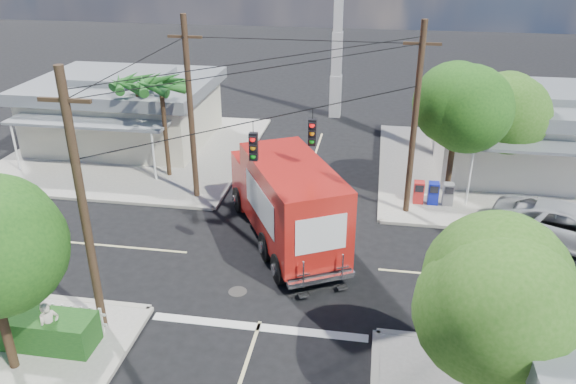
# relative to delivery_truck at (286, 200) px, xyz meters

# --- Properties ---
(ground) EXTENTS (120.00, 120.00, 0.00)m
(ground) POSITION_rel_delivery_truck_xyz_m (0.05, -1.75, -1.95)
(ground) COLOR black
(ground) RESTS_ON ground
(sidewalk_ne) EXTENTS (14.12, 14.12, 0.14)m
(sidewalk_ne) POSITION_rel_delivery_truck_xyz_m (10.93, 9.13, -1.88)
(sidewalk_ne) COLOR gray
(sidewalk_ne) RESTS_ON ground
(sidewalk_nw) EXTENTS (14.12, 14.12, 0.14)m
(sidewalk_nw) POSITION_rel_delivery_truck_xyz_m (-10.83, 9.13, -1.88)
(sidewalk_nw) COLOR gray
(sidewalk_nw) RESTS_ON ground
(road_markings) EXTENTS (32.00, 32.00, 0.01)m
(road_markings) POSITION_rel_delivery_truck_xyz_m (0.05, -3.22, -1.95)
(road_markings) COLOR beige
(road_markings) RESTS_ON ground
(building_ne) EXTENTS (11.80, 10.20, 4.50)m
(building_ne) POSITION_rel_delivery_truck_xyz_m (12.55, 10.22, 0.37)
(building_ne) COLOR silver
(building_ne) RESTS_ON sidewalk_ne
(building_nw) EXTENTS (10.80, 10.20, 4.30)m
(building_nw) POSITION_rel_delivery_truck_xyz_m (-11.95, 10.72, 0.27)
(building_nw) COLOR beige
(building_nw) RESTS_ON sidewalk_nw
(radio_tower) EXTENTS (0.80, 0.80, 17.00)m
(radio_tower) POSITION_rel_delivery_truck_xyz_m (0.55, 18.25, 3.69)
(radio_tower) COLOR silver
(radio_tower) RESTS_ON ground
(tree_ne_front) EXTENTS (4.21, 4.14, 6.66)m
(tree_ne_front) POSITION_rel_delivery_truck_xyz_m (7.26, 5.01, 2.81)
(tree_ne_front) COLOR #422D1C
(tree_ne_front) RESTS_ON sidewalk_ne
(tree_ne_back) EXTENTS (3.77, 3.66, 5.82)m
(tree_ne_back) POSITION_rel_delivery_truck_xyz_m (9.86, 7.21, 2.23)
(tree_ne_back) COLOR #422D1C
(tree_ne_back) RESTS_ON sidewalk_ne
(tree_se) EXTENTS (3.67, 3.54, 5.62)m
(tree_se) POSITION_rel_delivery_truck_xyz_m (7.06, -8.99, 2.09)
(tree_se) COLOR #422D1C
(tree_se) RESTS_ON sidewalk_se
(palm_nw_front) EXTENTS (3.01, 3.08, 5.59)m
(palm_nw_front) POSITION_rel_delivery_truck_xyz_m (-7.45, 5.75, 3.09)
(palm_nw_front) COLOR #422D1C
(palm_nw_front) RESTS_ON sidewalk_nw
(palm_nw_back) EXTENTS (3.01, 3.08, 5.19)m
(palm_nw_back) POSITION_rel_delivery_truck_xyz_m (-9.45, 7.25, 2.72)
(palm_nw_back) COLOR #422D1C
(palm_nw_back) RESTS_ON sidewalk_nw
(utility_poles) EXTENTS (12.00, 10.68, 9.00)m
(utility_poles) POSITION_rel_delivery_truck_xyz_m (-1.54, -0.14, 2.72)
(utility_poles) COLOR #473321
(utility_poles) RESTS_ON ground
(picket_fence) EXTENTS (5.94, 0.06, 1.00)m
(picket_fence) POSITION_rel_delivery_truck_xyz_m (-7.75, -7.35, -1.27)
(picket_fence) COLOR silver
(picket_fence) RESTS_ON sidewalk_sw
(hedge_sw) EXTENTS (6.20, 1.20, 1.10)m
(hedge_sw) POSITION_rel_delivery_truck_xyz_m (-7.95, -8.15, -1.26)
(hedge_sw) COLOR #154317
(hedge_sw) RESTS_ON sidewalk_sw
(vending_boxes) EXTENTS (1.90, 0.50, 1.10)m
(vending_boxes) POSITION_rel_delivery_truck_xyz_m (6.55, 4.45, -1.26)
(vending_boxes) COLOR red
(vending_boxes) RESTS_ON sidewalk_ne
(delivery_truck) EXTENTS (6.43, 9.06, 3.85)m
(delivery_truck) POSITION_rel_delivery_truck_xyz_m (0.00, 0.00, 0.00)
(delivery_truck) COLOR black
(delivery_truck) RESTS_ON ground
(parked_car) EXTENTS (6.84, 4.95, 1.73)m
(parked_car) POSITION_rel_delivery_truck_xyz_m (11.97, 1.63, -1.09)
(parked_car) COLOR silver
(parked_car) RESTS_ON ground
(pedestrian) EXTENTS (0.71, 0.78, 1.79)m
(pedestrian) POSITION_rel_delivery_truck_xyz_m (-6.12, -8.36, -0.92)
(pedestrian) COLOR beige
(pedestrian) RESTS_ON sidewalk_sw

